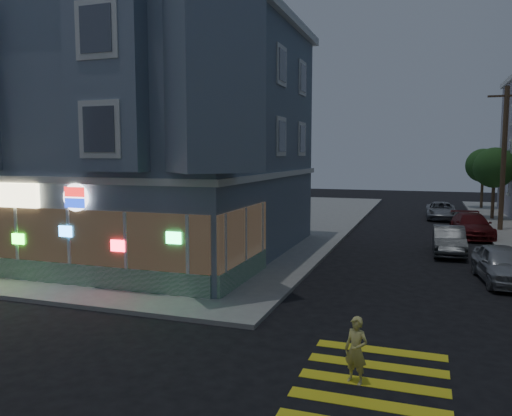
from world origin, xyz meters
The scene contains 12 objects.
ground centered at (0.00, 0.00, 0.00)m, with size 120.00×120.00×0.00m, color black.
sidewalk_nw centered at (-13.50, 23.00, 0.07)m, with size 33.00×42.00×0.15m, color gray.
corner_building centered at (-6.00, 10.98, 5.82)m, with size 14.60×14.60×11.40m.
utility_pole centered at (12.00, 24.00, 4.80)m, with size 2.20×0.30×9.00m.
street_tree_near centered at (12.20, 30.00, 3.94)m, with size 3.00×3.00×5.30m.
street_tree_far centered at (12.20, 38.00, 3.94)m, with size 3.00×3.00×5.30m.
running_child centered at (6.14, -0.36, 0.73)m, with size 0.53×0.35×1.47m, color #D5CB6D.
parked_car_a centered at (10.33, 10.06, 0.72)m, with size 1.70×4.24×1.44m, color #A3A6AA.
parked_car_b centered at (8.60, 15.26, 0.69)m, with size 1.46×4.18×1.38m, color #3E4143.
parked_car_c centered at (10.10, 21.15, 0.71)m, with size 1.98×4.87×1.41m, color #5E1517.
parked_car_d centered at (8.60, 29.50, 0.65)m, with size 2.17×4.70×1.31m, color #8F9398.
traffic_signal centered at (0.39, 4.86, 3.79)m, with size 0.62×0.60×5.38m.
Camera 1 is at (7.45, -10.83, 4.93)m, focal length 35.00 mm.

